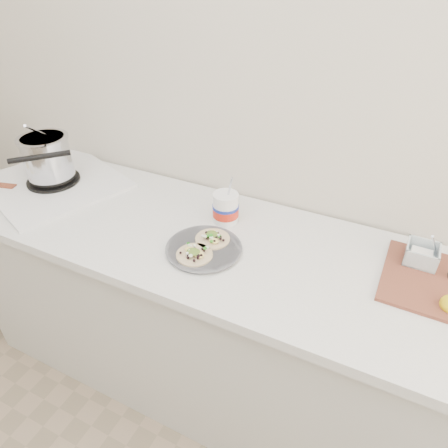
% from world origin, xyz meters
% --- Properties ---
extents(counter, '(2.44, 0.66, 0.90)m').
position_xyz_m(counter, '(0.00, 1.43, 0.45)').
color(counter, beige).
rests_on(counter, ground).
extents(stove, '(0.71, 0.68, 0.27)m').
position_xyz_m(stove, '(-0.91, 1.46, 0.99)').
color(stove, silver).
rests_on(stove, counter).
extents(taco_plate, '(0.27, 0.27, 0.04)m').
position_xyz_m(taco_plate, '(-0.07, 1.33, 0.92)').
color(taco_plate, '#55565C').
rests_on(taco_plate, counter).
extents(tub, '(0.10, 0.10, 0.23)m').
position_xyz_m(tub, '(-0.08, 1.53, 0.97)').
color(tub, white).
rests_on(tub, counter).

